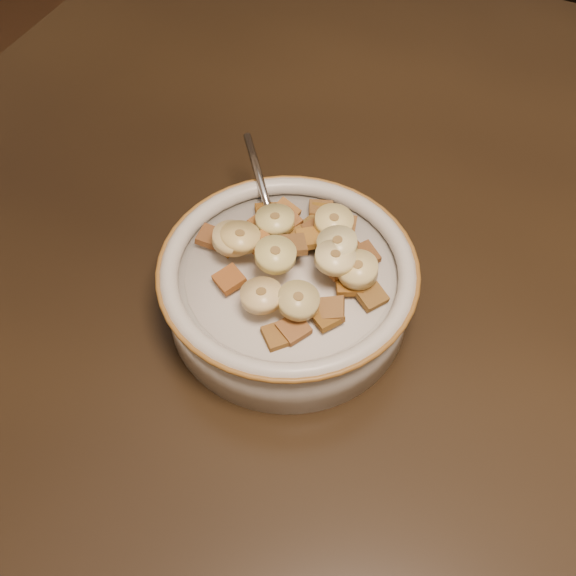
% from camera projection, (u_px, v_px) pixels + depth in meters
% --- Properties ---
extents(cereal_bowl, '(0.20, 0.20, 0.05)m').
position_uv_depth(cereal_bowl, '(288.00, 293.00, 0.59)').
color(cereal_bowl, beige).
rests_on(cereal_bowl, table).
extents(milk, '(0.16, 0.16, 0.00)m').
position_uv_depth(milk, '(288.00, 275.00, 0.57)').
color(milk, beige).
rests_on(milk, cereal_bowl).
extents(spoon, '(0.06, 0.06, 0.01)m').
position_uv_depth(spoon, '(278.00, 242.00, 0.58)').
color(spoon, '#AFB0B2').
rests_on(spoon, cereal_bowl).
extents(cereal_square_0, '(0.03, 0.03, 0.01)m').
position_uv_depth(cereal_square_0, '(286.00, 221.00, 0.58)').
color(cereal_square_0, brown).
rests_on(cereal_square_0, milk).
extents(cereal_square_1, '(0.03, 0.03, 0.01)m').
position_uv_depth(cereal_square_1, '(327.00, 316.00, 0.53)').
color(cereal_square_1, '#8F611B').
rests_on(cereal_square_1, milk).
extents(cereal_square_2, '(0.03, 0.02, 0.01)m').
position_uv_depth(cereal_square_2, '(285.00, 213.00, 0.60)').
color(cereal_square_2, '#915419').
rests_on(cereal_square_2, milk).
extents(cereal_square_3, '(0.03, 0.03, 0.01)m').
position_uv_depth(cereal_square_3, '(309.00, 238.00, 0.57)').
color(cereal_square_3, olive).
rests_on(cereal_square_3, milk).
extents(cereal_square_4, '(0.03, 0.03, 0.01)m').
position_uv_depth(cereal_square_4, '(228.00, 242.00, 0.58)').
color(cereal_square_4, '#91621F').
rests_on(cereal_square_4, milk).
extents(cereal_square_5, '(0.03, 0.03, 0.01)m').
position_uv_depth(cereal_square_5, '(271.00, 219.00, 0.60)').
color(cereal_square_5, brown).
rests_on(cereal_square_5, milk).
extents(cereal_square_6, '(0.03, 0.03, 0.01)m').
position_uv_depth(cereal_square_6, '(331.00, 220.00, 0.59)').
color(cereal_square_6, brown).
rests_on(cereal_square_6, milk).
extents(cereal_square_7, '(0.03, 0.03, 0.01)m').
position_uv_depth(cereal_square_7, '(264.00, 224.00, 0.59)').
color(cereal_square_7, '#995B24').
rests_on(cereal_square_7, milk).
extents(cereal_square_8, '(0.02, 0.02, 0.01)m').
position_uv_depth(cereal_square_8, '(211.00, 237.00, 0.58)').
color(cereal_square_8, brown).
rests_on(cereal_square_8, milk).
extents(cereal_square_9, '(0.03, 0.03, 0.01)m').
position_uv_depth(cereal_square_9, '(323.00, 215.00, 0.60)').
color(cereal_square_9, brown).
rests_on(cereal_square_9, milk).
extents(cereal_square_10, '(0.03, 0.03, 0.01)m').
position_uv_depth(cereal_square_10, '(328.00, 222.00, 0.59)').
color(cereal_square_10, brown).
rests_on(cereal_square_10, milk).
extents(cereal_square_11, '(0.03, 0.03, 0.01)m').
position_uv_depth(cereal_square_11, '(268.00, 213.00, 0.60)').
color(cereal_square_11, brown).
rests_on(cereal_square_11, milk).
extents(cereal_square_12, '(0.03, 0.03, 0.01)m').
position_uv_depth(cereal_square_12, '(318.00, 230.00, 0.58)').
color(cereal_square_12, brown).
rests_on(cereal_square_12, milk).
extents(cereal_square_13, '(0.03, 0.03, 0.01)m').
position_uv_depth(cereal_square_13, '(278.00, 336.00, 0.53)').
color(cereal_square_13, brown).
rests_on(cereal_square_13, milk).
extents(cereal_square_14, '(0.03, 0.03, 0.01)m').
position_uv_depth(cereal_square_14, '(336.00, 266.00, 0.55)').
color(cereal_square_14, '#955420').
rests_on(cereal_square_14, milk).
extents(cereal_square_15, '(0.03, 0.03, 0.01)m').
position_uv_depth(cereal_square_15, '(371.00, 296.00, 0.55)').
color(cereal_square_15, brown).
rests_on(cereal_square_15, milk).
extents(cereal_square_16, '(0.03, 0.03, 0.01)m').
position_uv_depth(cereal_square_16, '(293.00, 245.00, 0.56)').
color(cereal_square_16, brown).
rests_on(cereal_square_16, milk).
extents(cereal_square_17, '(0.03, 0.03, 0.01)m').
position_uv_depth(cereal_square_17, '(331.00, 309.00, 0.54)').
color(cereal_square_17, olive).
rests_on(cereal_square_17, milk).
extents(cereal_square_18, '(0.02, 0.02, 0.01)m').
position_uv_depth(cereal_square_18, '(343.00, 226.00, 0.59)').
color(cereal_square_18, brown).
rests_on(cereal_square_18, milk).
extents(cereal_square_19, '(0.03, 0.03, 0.01)m').
position_uv_depth(cereal_square_19, '(346.00, 247.00, 0.58)').
color(cereal_square_19, brown).
rests_on(cereal_square_19, milk).
extents(cereal_square_20, '(0.03, 0.03, 0.01)m').
position_uv_depth(cereal_square_20, '(364.00, 255.00, 0.57)').
color(cereal_square_20, brown).
rests_on(cereal_square_20, milk).
extents(cereal_square_21, '(0.03, 0.03, 0.01)m').
position_uv_depth(cereal_square_21, '(290.00, 230.00, 0.58)').
color(cereal_square_21, brown).
rests_on(cereal_square_21, milk).
extents(cereal_square_22, '(0.03, 0.03, 0.01)m').
position_uv_depth(cereal_square_22, '(327.00, 242.00, 0.57)').
color(cereal_square_22, brown).
rests_on(cereal_square_22, milk).
extents(cereal_square_23, '(0.02, 0.02, 0.01)m').
position_uv_depth(cereal_square_23, '(263.00, 246.00, 0.56)').
color(cereal_square_23, brown).
rests_on(cereal_square_23, milk).
extents(cereal_square_24, '(0.03, 0.03, 0.01)m').
position_uv_depth(cereal_square_24, '(321.00, 210.00, 0.60)').
color(cereal_square_24, brown).
rests_on(cereal_square_24, milk).
extents(cereal_square_25, '(0.03, 0.03, 0.01)m').
position_uv_depth(cereal_square_25, '(315.00, 225.00, 0.59)').
color(cereal_square_25, olive).
rests_on(cereal_square_25, milk).
extents(cereal_square_26, '(0.03, 0.03, 0.01)m').
position_uv_depth(cereal_square_26, '(294.00, 328.00, 0.53)').
color(cereal_square_26, '#94592E').
rests_on(cereal_square_26, milk).
extents(cereal_square_27, '(0.03, 0.03, 0.01)m').
position_uv_depth(cereal_square_27, '(349.00, 283.00, 0.55)').
color(cereal_square_27, brown).
rests_on(cereal_square_27, milk).
extents(cereal_square_28, '(0.03, 0.03, 0.01)m').
position_uv_depth(cereal_square_28, '(229.00, 279.00, 0.55)').
color(cereal_square_28, brown).
rests_on(cereal_square_28, milk).
extents(banana_slice_0, '(0.04, 0.04, 0.01)m').
position_uv_depth(banana_slice_0, '(298.00, 300.00, 0.53)').
color(banana_slice_0, '#CEC780').
rests_on(banana_slice_0, milk).
extents(banana_slice_1, '(0.04, 0.04, 0.02)m').
position_uv_depth(banana_slice_1, '(232.00, 238.00, 0.56)').
color(banana_slice_1, beige).
rests_on(banana_slice_1, milk).
extents(banana_slice_2, '(0.04, 0.04, 0.01)m').
position_uv_depth(banana_slice_2, '(335.00, 258.00, 0.54)').
color(banana_slice_2, '#FCEDA6').
rests_on(banana_slice_2, milk).
extents(banana_slice_3, '(0.04, 0.04, 0.01)m').
position_uv_depth(banana_slice_3, '(275.00, 220.00, 0.57)').
color(banana_slice_3, '#D2C46B').
rests_on(banana_slice_3, milk).
extents(banana_slice_4, '(0.04, 0.04, 0.01)m').
position_uv_depth(banana_slice_4, '(275.00, 255.00, 0.54)').
color(banana_slice_4, '#EEE183').
rests_on(banana_slice_4, milk).
extents(banana_slice_5, '(0.04, 0.04, 0.01)m').
position_uv_depth(banana_slice_5, '(357.00, 269.00, 0.54)').
color(banana_slice_5, '#F5DD85').
rests_on(banana_slice_5, milk).
extents(banana_slice_6, '(0.04, 0.04, 0.01)m').
position_uv_depth(banana_slice_6, '(261.00, 295.00, 0.53)').
color(banana_slice_6, beige).
rests_on(banana_slice_6, milk).
extents(banana_slice_7, '(0.04, 0.04, 0.02)m').
position_uv_depth(banana_slice_7, '(240.00, 237.00, 0.56)').
color(banana_slice_7, '#FFD57F').
rests_on(banana_slice_7, milk).
extents(banana_slice_8, '(0.04, 0.04, 0.01)m').
position_uv_depth(banana_slice_8, '(337.00, 244.00, 0.55)').
color(banana_slice_8, '#FBEEA4').
rests_on(banana_slice_8, milk).
extents(banana_slice_9, '(0.04, 0.04, 0.01)m').
position_uv_depth(banana_slice_9, '(358.00, 271.00, 0.55)').
color(banana_slice_9, '#D0B783').
rests_on(banana_slice_9, milk).
extents(banana_slice_10, '(0.04, 0.04, 0.01)m').
position_uv_depth(banana_slice_10, '(334.00, 222.00, 0.57)').
color(banana_slice_10, '#FBE178').
rests_on(banana_slice_10, milk).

